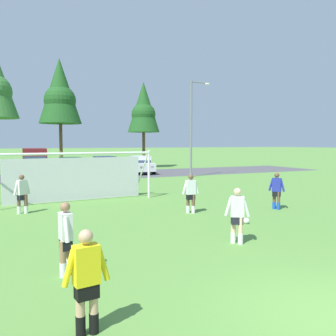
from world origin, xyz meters
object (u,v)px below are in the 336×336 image
Objects in this scene: soccer_ball at (246,221)px; soccer_goal at (77,176)px; parked_car_slot_far_left at (34,162)px; player_winger_right at (22,194)px; parked_car_slot_center_left at (105,165)px; player_winger_left at (277,191)px; player_midfield_center at (66,238)px; parked_car_slot_center at (140,165)px; referee at (87,282)px; player_striker_near at (237,216)px; parked_car_slot_left at (71,167)px; street_lamp at (193,128)px; player_defender_far at (191,194)px.

soccer_ball is 9.08m from soccer_goal.
player_winger_right is at bearing -95.25° from parked_car_slot_far_left.
player_winger_left is at bearing -82.39° from parked_car_slot_center_left.
parked_car_slot_far_left is at bearing 95.35° from soccer_goal.
soccer_ball is at bearing 18.69° from player_midfield_center.
player_winger_right is 19.32m from parked_car_slot_center.
player_winger_left is at bearing 34.14° from referee.
soccer_ball is 0.13× the size of player_winger_left.
player_striker_near is at bearing -73.02° from soccer_goal.
parked_car_slot_center_left is at bearing 15.88° from parked_car_slot_left.
player_striker_near is 1.00× the size of player_winger_left.
parked_car_slot_center is at bearing -6.15° from parked_car_slot_center_left.
parked_car_slot_far_left reaches higher than player_winger_left.
parked_car_slot_center is (10.36, 23.51, 0.05)m from player_midfield_center.
player_striker_near and player_midfield_center have the same top height.
referee is 25.84m from parked_car_slot_left.
street_lamp is (6.40, -5.39, 3.42)m from parked_car_slot_center_left.
player_striker_near is 4.51m from player_defender_far.
player_winger_right is 17.94m from parked_car_slot_center_left.
parked_car_slot_center is (10.43, 26.13, 0.05)m from referee.
soccer_goal is (-4.72, 7.66, 1.18)m from soccer_ball.
parked_car_slot_center is at bearing 4.86° from parked_car_slot_left.
player_striker_near is 23.60m from parked_car_slot_center_left.
player_winger_left is 19.90m from parked_car_slot_left.
soccer_ball is 0.13× the size of player_winger_right.
player_winger_right is at bearing -105.93° from parked_car_slot_left.
parked_car_slot_center_left is (3.28, 0.93, 0.00)m from parked_car_slot_left.
parked_car_slot_left is 0.51× the size of street_lamp.
referee and player_winger_right have the same top height.
parked_car_slot_left and parked_car_slot_center_left have the same top height.
parked_car_slot_left is (2.95, -0.13, -0.47)m from parked_car_slot_far_left.
player_striker_near is at bearing 4.37° from player_midfield_center.
player_midfield_center is (-1.98, -9.93, -0.47)m from soccer_goal.
soccer_goal is 4.59× the size of player_winger_left.
referee is at bearing -145.86° from player_winger_left.
player_midfield_center is 0.38× the size of parked_car_slot_center.
parked_car_slot_far_left is 6.30m from parked_car_slot_center_left.
parked_car_slot_left is 6.69m from parked_car_slot_center.
parked_car_slot_center_left reaches higher than player_winger_right.
street_lamp reaches higher than player_midfield_center.
referee is at bearing -86.62° from player_winger_right.
player_midfield_center is at bearing 88.54° from referee.
parked_car_slot_left is at bearing 107.37° from player_winger_left.
parked_car_slot_left reaches higher than referee.
player_winger_right is at bearing 156.11° from player_defender_far.
player_winger_right is (-2.65, -2.27, -0.47)m from soccer_goal.
soccer_ball is 0.03× the size of soccer_goal.
soccer_goal reaches higher than parked_car_slot_left.
soccer_goal is 10.13m from player_midfield_center.
soccer_ball is at bearing -81.75° from parked_car_slot_left.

